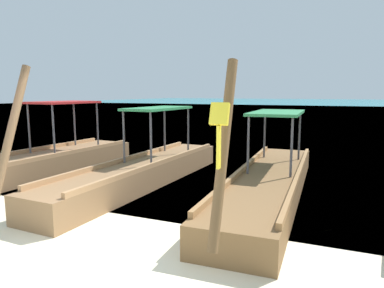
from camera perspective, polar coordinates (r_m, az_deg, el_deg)
name	(u,v)px	position (r m, az deg, el deg)	size (l,w,h in m)	color
ground	(50,282)	(4.71, -22.06, -20.02)	(120.00, 120.00, 0.00)	beige
sea_water	(322,105)	(65.24, 20.36, 5.91)	(120.00, 120.00, 0.00)	#147A89
longtail_boat_orange_ribbon	(47,161)	(10.38, -22.41, -2.55)	(1.73, 6.19, 2.55)	olive
longtail_boat_violet_ribbon	(142,171)	(8.47, -8.17, -4.38)	(1.34, 7.05, 2.60)	olive
longtail_boat_yellow_ribbon	(269,182)	(7.67, 12.43, -6.00)	(1.47, 7.43, 2.58)	brown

